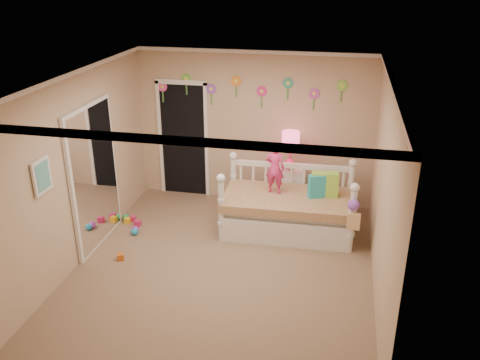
% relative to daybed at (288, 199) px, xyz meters
% --- Properties ---
extents(floor, '(4.00, 4.50, 0.01)m').
position_rel_daybed_xyz_m(floor, '(-0.73, -1.18, -0.54)').
color(floor, '#7F684C').
rests_on(floor, ground).
extents(ceiling, '(4.00, 4.50, 0.01)m').
position_rel_daybed_xyz_m(ceiling, '(-0.73, -1.18, 2.06)').
color(ceiling, white).
rests_on(ceiling, floor).
extents(back_wall, '(4.00, 0.01, 2.60)m').
position_rel_daybed_xyz_m(back_wall, '(-0.73, 1.07, 0.76)').
color(back_wall, tan).
rests_on(back_wall, floor).
extents(left_wall, '(0.01, 4.50, 2.60)m').
position_rel_daybed_xyz_m(left_wall, '(-2.73, -1.18, 0.76)').
color(left_wall, tan).
rests_on(left_wall, floor).
extents(right_wall, '(0.01, 4.50, 2.60)m').
position_rel_daybed_xyz_m(right_wall, '(1.27, -1.18, 0.76)').
color(right_wall, tan).
rests_on(right_wall, floor).
extents(crown_molding, '(4.00, 4.50, 0.06)m').
position_rel_daybed_xyz_m(crown_molding, '(-0.73, -1.18, 2.03)').
color(crown_molding, white).
rests_on(crown_molding, ceiling).
extents(daybed, '(2.03, 1.13, 1.08)m').
position_rel_daybed_xyz_m(daybed, '(0.00, 0.00, 0.00)').
color(daybed, white).
rests_on(daybed, floor).
extents(pillow_turquoise, '(0.38, 0.25, 0.36)m').
position_rel_daybed_xyz_m(pillow_turquoise, '(0.47, 0.06, 0.24)').
color(pillow_turquoise, '#22ACA3').
rests_on(pillow_turquoise, daybed).
extents(pillow_lime, '(0.41, 0.18, 0.38)m').
position_rel_daybed_xyz_m(pillow_lime, '(0.53, 0.10, 0.25)').
color(pillow_lime, '#98D842').
rests_on(pillow_lime, daybed).
extents(child, '(0.31, 0.22, 0.81)m').
position_rel_daybed_xyz_m(child, '(-0.23, 0.08, 0.46)').
color(child, '#E9357F').
rests_on(child, daybed).
extents(nightstand, '(0.50, 0.41, 0.75)m').
position_rel_daybed_xyz_m(nightstand, '(-0.07, 0.72, -0.16)').
color(nightstand, white).
rests_on(nightstand, floor).
extents(table_lamp, '(0.29, 0.29, 0.63)m').
position_rel_daybed_xyz_m(table_lamp, '(-0.07, 0.72, 0.63)').
color(table_lamp, '#F4205F').
rests_on(table_lamp, nightstand).
extents(closet_doorway, '(0.90, 0.04, 2.07)m').
position_rel_daybed_xyz_m(closet_doorway, '(-1.98, 1.05, 0.49)').
color(closet_doorway, black).
rests_on(closet_doorway, back_wall).
extents(flower_decals, '(3.40, 0.02, 0.50)m').
position_rel_daybed_xyz_m(flower_decals, '(-0.82, 1.06, 1.40)').
color(flower_decals, '#B2668C').
rests_on(flower_decals, back_wall).
extents(mirror_closet, '(0.07, 1.30, 2.10)m').
position_rel_daybed_xyz_m(mirror_closet, '(-2.69, -0.88, 0.51)').
color(mirror_closet, white).
rests_on(mirror_closet, left_wall).
extents(wall_picture, '(0.05, 0.34, 0.42)m').
position_rel_daybed_xyz_m(wall_picture, '(-2.70, -2.08, 1.01)').
color(wall_picture, white).
rests_on(wall_picture, left_wall).
extents(hanging_bag, '(0.20, 0.16, 0.36)m').
position_rel_daybed_xyz_m(hanging_bag, '(0.95, -0.59, 0.12)').
color(hanging_bag, beige).
rests_on(hanging_bag, daybed).
extents(toy_scatter, '(1.27, 1.52, 0.11)m').
position_rel_daybed_xyz_m(toy_scatter, '(-2.48, -0.73, -0.49)').
color(toy_scatter, '#996666').
rests_on(toy_scatter, floor).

